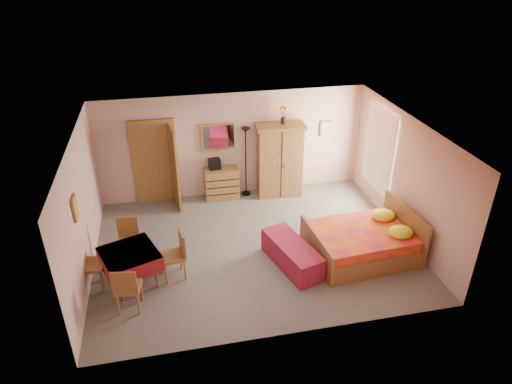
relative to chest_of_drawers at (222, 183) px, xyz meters
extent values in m
plane|color=slate|center=(0.35, -2.28, -0.39)|extent=(6.50, 6.50, 0.00)
plane|color=brown|center=(0.35, -2.28, 2.21)|extent=(6.50, 6.50, 0.00)
cube|color=tan|center=(0.35, 0.22, 0.91)|extent=(6.50, 0.10, 2.60)
cube|color=tan|center=(0.35, -4.78, 0.91)|extent=(6.50, 0.10, 2.60)
cube|color=tan|center=(-2.90, -2.28, 0.91)|extent=(0.10, 5.00, 2.60)
cube|color=tan|center=(3.60, -2.28, 0.91)|extent=(0.10, 5.00, 2.60)
cube|color=#9E6B35|center=(-1.55, 0.19, 0.63)|extent=(1.06, 0.12, 2.15)
cube|color=white|center=(3.56, -1.08, 1.06)|extent=(0.08, 1.40, 1.95)
cube|color=orange|center=(-2.87, -2.88, 1.31)|extent=(0.04, 0.32, 0.42)
cube|color=#D8BF59|center=(2.70, 0.19, 1.16)|extent=(0.30, 0.04, 0.40)
cube|color=olive|center=(0.00, 0.00, 0.00)|extent=(0.83, 0.42, 0.79)
cube|color=silver|center=(0.00, 0.21, 1.16)|extent=(0.87, 0.12, 0.68)
cube|color=black|center=(-0.15, 0.05, 0.52)|extent=(0.29, 0.23, 0.26)
cube|color=black|center=(0.62, 0.04, 0.50)|extent=(0.26, 0.26, 1.79)
cube|color=#996333|center=(1.44, -0.10, 0.53)|extent=(1.22, 0.68, 1.85)
cube|color=yellow|center=(1.53, -0.04, 1.68)|extent=(0.19, 0.19, 0.45)
cube|color=red|center=(2.41, -2.97, 0.08)|extent=(2.15, 1.75, 0.95)
cube|color=maroon|center=(0.95, -3.02, -0.14)|extent=(0.95, 1.60, 0.50)
cube|color=maroon|center=(-2.11, -2.93, -0.04)|extent=(1.23, 1.23, 0.70)
cube|color=#9B6634|center=(-2.13, -3.60, 0.07)|extent=(0.48, 0.48, 0.92)
cube|color=olive|center=(-2.17, -2.21, 0.06)|extent=(0.44, 0.44, 0.91)
cube|color=olive|center=(-2.79, -2.88, 0.12)|extent=(0.52, 0.52, 1.02)
cube|color=olive|center=(-1.34, -2.89, 0.09)|extent=(0.50, 0.50, 0.96)
camera|label=1|loc=(-1.25, -9.99, 5.22)|focal=32.00mm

